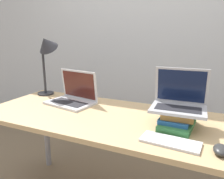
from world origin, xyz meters
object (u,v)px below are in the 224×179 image
Objects in this scene: book_stack at (177,119)px; laptop_on_books at (179,101)px; laptop_left at (73,97)px; desk_lamp at (46,50)px; mouse at (221,150)px; wireless_keyboard at (170,142)px.

laptop_on_books is at bearing 91.74° from book_stack.
laptop_left is 0.81m from book_stack.
desk_lamp is (-1.10, 0.21, 0.35)m from book_stack.
laptop_left is 0.46m from desk_lamp.
laptop_left is 0.81m from laptop_on_books.
book_stack is 2.74× the size of mouse.
wireless_keyboard is at bearing -89.70° from laptop_on_books.
wireless_keyboard is at bearing -89.88° from book_stack.
laptop_on_books reaches higher than laptop_left.
laptop_on_books is 1.14m from desk_lamp.
laptop_on_books is at bearing 90.30° from wireless_keyboard.
mouse is (0.22, -0.23, -0.03)m from book_stack.
desk_lamp is (-1.10, 0.42, 0.38)m from wireless_keyboard.
wireless_keyboard is 0.22m from mouse.
book_stack is 0.32m from mouse.
book_stack is at bearing -10.60° from desk_lamp.
book_stack is 0.22m from wireless_keyboard.
wireless_keyboard is at bearing 177.94° from mouse.
wireless_keyboard is 2.89× the size of mouse.
laptop_left is at bearing -14.88° from desk_lamp.
mouse is at bearing -18.97° from laptop_left.
mouse is (0.22, -0.01, 0.01)m from wireless_keyboard.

